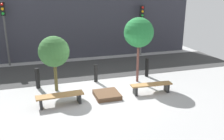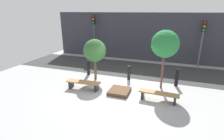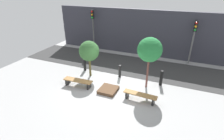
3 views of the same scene
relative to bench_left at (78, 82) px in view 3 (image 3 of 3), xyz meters
The scene contains 13 objects.
ground_plane 2.11m from the bench_left, 15.66° to the left, with size 18.00×18.00×0.00m, color #A1A1A1.
road_strip 4.80m from the bench_left, 65.18° to the left, with size 18.00×3.84×0.01m, color #353535.
building_facade 7.74m from the bench_left, 74.58° to the left, with size 16.20×0.50×3.99m, color #33333D.
bench_left is the anchor object (origin of this frame).
bench_right 4.02m from the bench_left, ahead, with size 1.89×0.49×0.45m.
planter_bed 2.03m from the bench_left, ahead, with size 1.04×1.10×0.19m, color brown.
tree_behind_left_bench 2.19m from the bench_left, 90.00° to the left, with size 1.37×1.37×2.53m.
tree_behind_right_bench 4.83m from the bench_left, 21.57° to the left, with size 1.44×1.44×3.21m.
bollard_far_left 2.32m from the bench_left, 110.13° to the left, with size 0.20×0.20×0.97m, color black.
bollard_left 2.96m from the bench_left, 47.26° to the left, with size 0.19×0.19×0.90m, color black.
bollard_center 5.29m from the bench_left, 24.30° to the left, with size 0.20×0.20×1.01m, color black.
traffic_light_west 7.33m from the bench_left, 109.80° to the left, with size 0.28×0.27×3.78m.
traffic_light_mid_west 9.37m from the bench_left, 45.76° to the left, with size 0.28×0.27×3.43m.
Camera 3 is at (3.69, -8.56, 5.84)m, focal length 28.00 mm.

